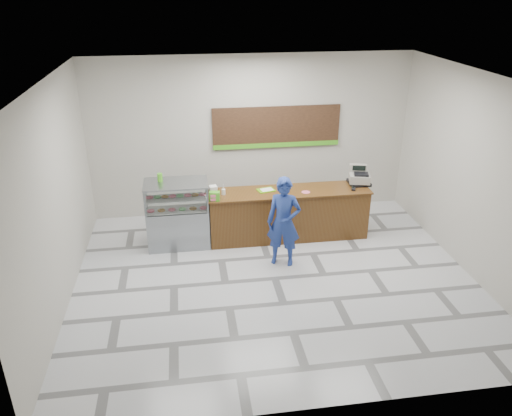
{
  "coord_description": "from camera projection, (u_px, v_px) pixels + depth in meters",
  "views": [
    {
      "loc": [
        -1.45,
        -7.44,
        4.84
      ],
      "look_at": [
        -0.21,
        0.9,
        0.99
      ],
      "focal_mm": 35.0,
      "sensor_mm": 36.0,
      "label": 1
    }
  ],
  "objects": [
    {
      "name": "green_cup_right",
      "position": [
        160.0,
        177.0,
        9.56
      ],
      "size": [
        0.1,
        0.1,
        0.16
      ],
      "primitive_type": "cylinder",
      "color": "#49AD20",
      "rests_on": "display_case"
    },
    {
      "name": "menu_board",
      "position": [
        277.0,
        128.0,
        10.83
      ],
      "size": [
        2.8,
        0.06,
        0.9
      ],
      "color": "black",
      "rests_on": "back_wall"
    },
    {
      "name": "display_case",
      "position": [
        178.0,
        214.0,
        9.79
      ],
      "size": [
        1.22,
        0.72,
        1.33
      ],
      "color": "gray",
      "rests_on": "floor"
    },
    {
      "name": "sales_counter",
      "position": [
        288.0,
        214.0,
        10.15
      ],
      "size": [
        3.26,
        0.76,
        1.03
      ],
      "color": "brown",
      "rests_on": "floor"
    },
    {
      "name": "napkin_box",
      "position": [
        213.0,
        189.0,
        9.85
      ],
      "size": [
        0.17,
        0.17,
        0.13
      ],
      "primitive_type": "cube",
      "rotation": [
        0.0,
        0.0,
        0.15
      ],
      "color": "white",
      "rests_on": "sales_counter"
    },
    {
      "name": "green_cup_left",
      "position": [
        160.0,
        178.0,
        9.58
      ],
      "size": [
        0.08,
        0.08,
        0.13
      ],
      "primitive_type": "cylinder",
      "color": "#49AD20",
      "rests_on": "display_case"
    },
    {
      "name": "back_wall",
      "position": [
        251.0,
        136.0,
        10.87
      ],
      "size": [
        7.0,
        0.0,
        7.0
      ],
      "primitive_type": "plane",
      "rotation": [
        1.57,
        0.0,
        0.0
      ],
      "color": "#B9B5AA",
      "rests_on": "floor"
    },
    {
      "name": "donut_decal",
      "position": [
        306.0,
        192.0,
        9.86
      ],
      "size": [
        0.17,
        0.17,
        0.0
      ],
      "primitive_type": "cylinder",
      "color": "#F06582",
      "rests_on": "sales_counter"
    },
    {
      "name": "floor",
      "position": [
        275.0,
        278.0,
        8.9
      ],
      "size": [
        7.0,
        7.0,
        0.0
      ],
      "primitive_type": "plane",
      "color": "silver",
      "rests_on": "ground"
    },
    {
      "name": "ceiling",
      "position": [
        279.0,
        79.0,
        7.45
      ],
      "size": [
        7.0,
        7.0,
        0.0
      ],
      "primitive_type": "plane",
      "rotation": [
        3.14,
        0.0,
        0.0
      ],
      "color": "silver",
      "rests_on": "back_wall"
    },
    {
      "name": "straw_cup",
      "position": [
        224.0,
        192.0,
        9.74
      ],
      "size": [
        0.08,
        0.08,
        0.11
      ],
      "primitive_type": "cylinder",
      "color": "silver",
      "rests_on": "sales_counter"
    },
    {
      "name": "customer",
      "position": [
        284.0,
        222.0,
        9.06
      ],
      "size": [
        0.72,
        0.6,
        1.7
      ],
      "primitive_type": "imported",
      "rotation": [
        0.0,
        0.0,
        -0.36
      ],
      "color": "navy",
      "rests_on": "floor"
    },
    {
      "name": "cash_register",
      "position": [
        359.0,
        177.0,
        10.21
      ],
      "size": [
        0.5,
        0.51,
        0.39
      ],
      "rotation": [
        0.0,
        0.0,
        -0.25
      ],
      "color": "black",
      "rests_on": "sales_counter"
    },
    {
      "name": "promo_box",
      "position": [
        215.0,
        196.0,
        9.46
      ],
      "size": [
        0.22,
        0.16,
        0.17
      ],
      "primitive_type": "cube",
      "rotation": [
        0.0,
        0.0,
        -0.17
      ],
      "color": "#49AD20",
      "rests_on": "sales_counter"
    },
    {
      "name": "serving_tray",
      "position": [
        266.0,
        190.0,
        9.94
      ],
      "size": [
        0.38,
        0.31,
        0.02
      ],
      "rotation": [
        0.0,
        0.0,
        0.25
      ],
      "color": "#63B010",
      "rests_on": "sales_counter"
    },
    {
      "name": "card_terminal",
      "position": [
        353.0,
        189.0,
        9.97
      ],
      "size": [
        0.12,
        0.16,
        0.04
      ],
      "primitive_type": "cube",
      "rotation": [
        0.0,
        0.0,
        -0.34
      ],
      "color": "black",
      "rests_on": "sales_counter"
    }
  ]
}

